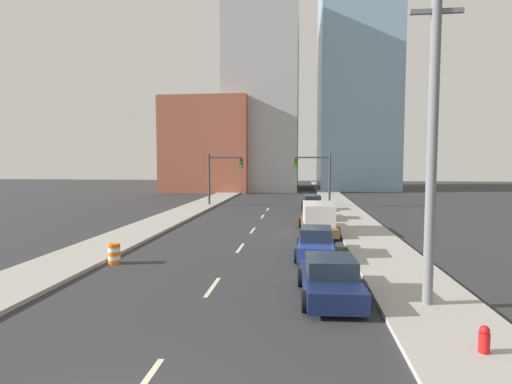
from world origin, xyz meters
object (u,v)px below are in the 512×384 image
fire_hydrant (484,342)px  sedan_navy (330,280)px  traffic_barrel (114,254)px  sedan_blue (316,244)px  traffic_signal_left (219,172)px  traffic_signal_right (319,173)px  sedan_black (312,204)px  sedan_orange (317,212)px  utility_pole_right_near (432,147)px  box_truck_brown (318,219)px

fire_hydrant → sedan_navy: size_ratio=0.19×
traffic_barrel → fire_hydrant: traffic_barrel is taller
fire_hydrant → sedan_blue: size_ratio=0.19×
traffic_signal_left → traffic_signal_right: bearing=0.0°
traffic_barrel → sedan_black: bearing=65.6°
traffic_signal_right → sedan_orange: (-0.56, -9.67, -3.02)m
sedan_orange → traffic_barrel: bearing=-124.1°
utility_pole_right_near → sedan_orange: 20.61m
traffic_signal_left → traffic_signal_right: 10.79m
traffic_barrel → sedan_navy: size_ratio=0.22×
sedan_blue → sedan_black: bearing=91.3°
sedan_orange → traffic_signal_left: bearing=135.5°
traffic_signal_left → traffic_barrel: bearing=-89.6°
sedan_orange → box_truck_brown: bearing=-92.8°
sedan_black → traffic_signal_left: bearing=158.7°
box_truck_brown → sedan_orange: bearing=86.5°
traffic_signal_right → sedan_black: traffic_signal_right is taller
traffic_signal_left → traffic_signal_right: (10.79, 0.00, 0.00)m
fire_hydrant → sedan_black: (-3.27, 29.50, 0.29)m
sedan_navy → box_truck_brown: bearing=86.5°
sedan_navy → box_truck_brown: box_truck_brown is taller
sedan_blue → box_truck_brown: 6.92m
utility_pole_right_near → sedan_navy: bearing=168.5°
sedan_orange → sedan_black: (-0.21, 6.24, 0.04)m
box_truck_brown → sedan_orange: size_ratio=1.47×
utility_pole_right_near → traffic_signal_left: bearing=113.7°
traffic_signal_left → sedan_orange: 14.40m
utility_pole_right_near → box_truck_brown: bearing=102.2°
traffic_signal_right → traffic_barrel: size_ratio=6.00×
traffic_signal_left → sedan_navy: bearing=-71.1°
traffic_signal_left → sedan_orange: traffic_signal_left is taller
traffic_barrel → sedan_orange: 18.49m
traffic_signal_left → sedan_orange: size_ratio=1.31×
traffic_signal_left → fire_hydrant: 35.66m
traffic_signal_left → sedan_navy: size_ratio=1.31×
traffic_signal_right → sedan_navy: traffic_signal_right is taller
sedan_orange → sedan_navy: bearing=-92.0°
traffic_signal_left → utility_pole_right_near: 32.35m
traffic_signal_right → utility_pole_right_near: (2.20, -29.58, 1.55)m
fire_hydrant → traffic_signal_left: bearing=112.0°
traffic_signal_right → traffic_barrel: (-10.63, -25.18, -3.21)m
fire_hydrant → sedan_orange: sedan_orange is taller
traffic_signal_right → sedan_blue: size_ratio=1.29×
utility_pole_right_near → fire_hydrant: size_ratio=12.20×
traffic_signal_left → sedan_blue: 24.98m
traffic_barrel → sedan_black: sedan_black is taller
traffic_signal_left → traffic_signal_right: same height
utility_pole_right_near → fire_hydrant: 5.87m
traffic_barrel → sedan_blue: bearing=13.8°
sedan_black → traffic_barrel: bearing=-116.9°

